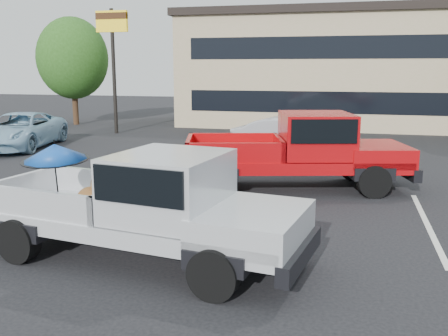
{
  "coord_description": "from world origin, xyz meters",
  "views": [
    {
      "loc": [
        1.32,
        -8.75,
        3.23
      ],
      "look_at": [
        -1.03,
        0.53,
        1.3
      ],
      "focal_mm": 40.0,
      "sensor_mm": 36.0,
      "label": 1
    }
  ],
  "objects_px": {
    "silver_pickup": "(156,202)",
    "red_pickup": "(309,148)",
    "blue_suv": "(20,131)",
    "motel_sign": "(112,37)",
    "tree_left": "(73,58)",
    "tree_back": "(434,47)",
    "silver_sedan": "(296,138)"
  },
  "relations": [
    {
      "from": "red_pickup",
      "to": "silver_sedan",
      "type": "height_order",
      "value": "red_pickup"
    },
    {
      "from": "motel_sign",
      "to": "silver_sedan",
      "type": "bearing_deg",
      "value": -27.93
    },
    {
      "from": "tree_back",
      "to": "silver_pickup",
      "type": "relative_size",
      "value": 1.2
    },
    {
      "from": "tree_left",
      "to": "silver_sedan",
      "type": "xyz_separation_m",
      "value": [
        13.48,
        -8.03,
        -2.99
      ]
    },
    {
      "from": "red_pickup",
      "to": "blue_suv",
      "type": "xyz_separation_m",
      "value": [
        -11.98,
        4.16,
        -0.41
      ]
    },
    {
      "from": "tree_left",
      "to": "silver_sedan",
      "type": "bearing_deg",
      "value": -30.77
    },
    {
      "from": "red_pickup",
      "to": "blue_suv",
      "type": "bearing_deg",
      "value": 145.97
    },
    {
      "from": "silver_sedan",
      "to": "blue_suv",
      "type": "distance_m",
      "value": 11.18
    },
    {
      "from": "motel_sign",
      "to": "tree_back",
      "type": "relative_size",
      "value": 0.84
    },
    {
      "from": "tree_left",
      "to": "red_pickup",
      "type": "bearing_deg",
      "value": -40.95
    },
    {
      "from": "tree_back",
      "to": "silver_pickup",
      "type": "height_order",
      "value": "tree_back"
    },
    {
      "from": "tree_back",
      "to": "silver_sedan",
      "type": "height_order",
      "value": "tree_back"
    },
    {
      "from": "silver_pickup",
      "to": "red_pickup",
      "type": "relative_size",
      "value": 0.9
    },
    {
      "from": "red_pickup",
      "to": "silver_sedan",
      "type": "xyz_separation_m",
      "value": [
        -0.8,
        4.37,
        -0.37
      ]
    },
    {
      "from": "red_pickup",
      "to": "tree_back",
      "type": "bearing_deg",
      "value": 58.67
    },
    {
      "from": "motel_sign",
      "to": "blue_suv",
      "type": "xyz_separation_m",
      "value": [
        -1.7,
        -5.24,
        -3.94
      ]
    },
    {
      "from": "motel_sign",
      "to": "blue_suv",
      "type": "height_order",
      "value": "motel_sign"
    },
    {
      "from": "tree_left",
      "to": "red_pickup",
      "type": "height_order",
      "value": "tree_left"
    },
    {
      "from": "tree_back",
      "to": "silver_sedan",
      "type": "xyz_separation_m",
      "value": [
        -6.52,
        -15.03,
        -3.67
      ]
    },
    {
      "from": "red_pickup",
      "to": "motel_sign",
      "type": "bearing_deg",
      "value": 122.69
    },
    {
      "from": "blue_suv",
      "to": "tree_back",
      "type": "bearing_deg",
      "value": 29.63
    },
    {
      "from": "tree_back",
      "to": "red_pickup",
      "type": "bearing_deg",
      "value": -106.43
    },
    {
      "from": "motel_sign",
      "to": "blue_suv",
      "type": "bearing_deg",
      "value": -108.0
    },
    {
      "from": "silver_sedan",
      "to": "blue_suv",
      "type": "bearing_deg",
      "value": 104.01
    },
    {
      "from": "tree_left",
      "to": "silver_sedan",
      "type": "height_order",
      "value": "tree_left"
    },
    {
      "from": "motel_sign",
      "to": "tree_left",
      "type": "distance_m",
      "value": 5.08
    },
    {
      "from": "silver_sedan",
      "to": "tree_left",
      "type": "bearing_deg",
      "value": 72.16
    },
    {
      "from": "silver_pickup",
      "to": "red_pickup",
      "type": "bearing_deg",
      "value": 79.88
    },
    {
      "from": "red_pickup",
      "to": "silver_sedan",
      "type": "bearing_deg",
      "value": 85.5
    },
    {
      "from": "motel_sign",
      "to": "tree_back",
      "type": "distance_m",
      "value": 18.87
    },
    {
      "from": "tree_left",
      "to": "blue_suv",
      "type": "height_order",
      "value": "tree_left"
    },
    {
      "from": "tree_left",
      "to": "blue_suv",
      "type": "relative_size",
      "value": 1.17
    }
  ]
}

